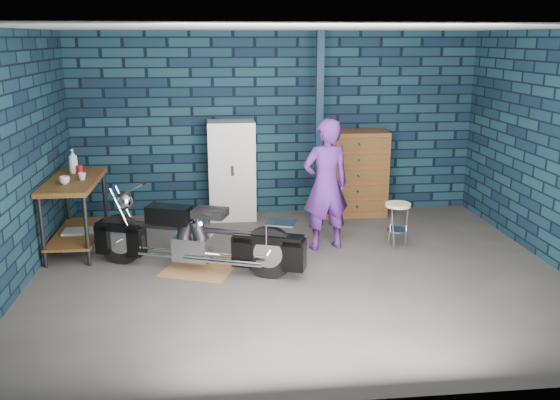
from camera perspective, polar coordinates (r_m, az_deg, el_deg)
The scene contains 15 objects.
ground at distance 6.84m, azimuth 1.81°, elevation -7.01°, with size 6.00×6.00×0.00m, color #514F4C.
room_walls at distance 6.91m, azimuth 1.30°, elevation 9.55°, with size 6.02×5.01×2.71m.
support_post at distance 8.43m, azimuth 3.77°, elevation 6.80°, with size 0.10×0.10×2.70m, color #122639.
workbench at distance 7.89m, azimuth -19.03°, elevation -1.29°, with size 0.60×1.40×0.91m, color brown.
drip_mat at distance 6.97m, azimuth -7.90°, elevation -6.70°, with size 0.78×0.58×0.01m, color olive.
motorcycle at distance 6.80m, azimuth -8.05°, elevation -3.04°, with size 2.14×0.58×0.94m, color black, non-canonical shape.
person at distance 7.39m, azimuth 4.43°, elevation 1.45°, with size 0.61×0.40×1.66m, color #4C207A.
storage_bin at distance 7.97m, azimuth -18.69°, elevation -3.60°, with size 0.39×0.28×0.24m, color gray.
locker at distance 8.70m, azimuth -4.65°, elevation 2.85°, with size 0.67×0.48×1.45m, color silver.
tool_chest at distance 8.95m, azimuth 7.13°, elevation 2.56°, with size 0.95×0.53×1.27m, color brown.
shop_stool at distance 7.68m, azimuth 11.18°, elevation -2.42°, with size 0.32×0.32×0.59m, color beige, non-canonical shape.
cup_a at distance 7.52m, azimuth -20.03°, elevation 1.80°, with size 0.12×0.12×0.10m, color beige.
cup_b at distance 7.68m, azimuth -18.52°, elevation 2.18°, with size 0.10×0.10×0.09m, color beige.
mug_red at distance 8.02m, azimuth -18.71°, elevation 2.78°, with size 0.08×0.08×0.11m, color maroon.
bottle at distance 8.07m, azimuth -19.29°, elevation 3.55°, with size 0.12×0.12×0.32m, color gray.
Camera 1 is at (-0.90, -6.26, 2.61)m, focal length 38.00 mm.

